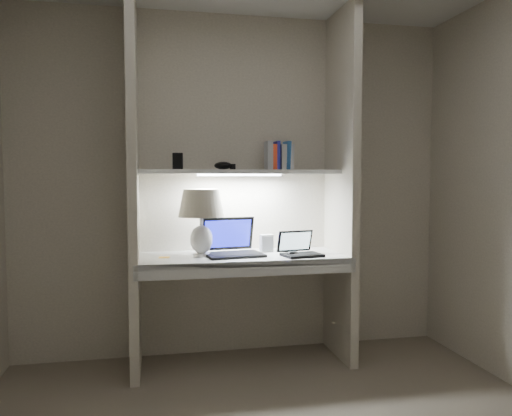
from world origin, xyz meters
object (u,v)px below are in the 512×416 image
object	(u,v)px
laptop_netbook	(299,250)
speaker	(266,243)
laptop_main	(232,247)
table_lamp	(201,211)
book_row	(279,156)

from	to	relation	value
laptop_netbook	speaker	xyz separation A→B (m)	(-0.19, 0.21, 0.02)
laptop_main	speaker	xyz separation A→B (m)	(0.27, 0.08, 0.01)
table_lamp	speaker	bearing A→B (deg)	11.84
laptop_main	speaker	distance (m)	0.28
speaker	laptop_main	bearing A→B (deg)	-165.48
laptop_netbook	table_lamp	bearing A→B (deg)	159.80
table_lamp	book_row	size ratio (longest dim) A/B	2.24
laptop_netbook	book_row	size ratio (longest dim) A/B	1.44
laptop_netbook	book_row	distance (m)	0.70
laptop_main	book_row	world-z (taller)	book_row
laptop_main	laptop_netbook	size ratio (longest dim) A/B	1.44
book_row	speaker	bearing A→B (deg)	-170.61
laptop_main	speaker	bearing A→B (deg)	9.20
table_lamp	speaker	distance (m)	0.55
laptop_netbook	book_row	world-z (taller)	book_row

